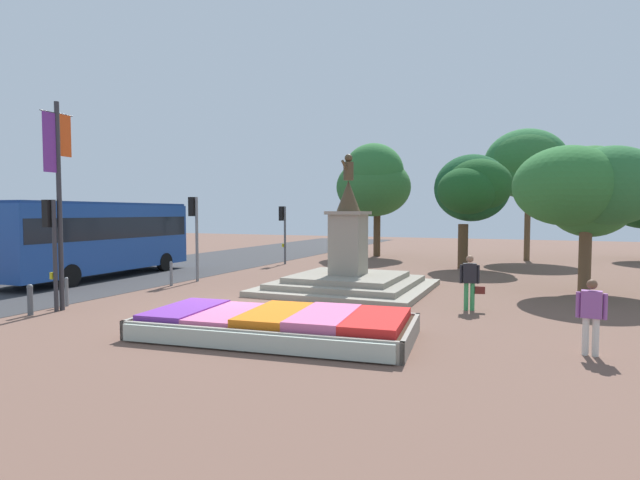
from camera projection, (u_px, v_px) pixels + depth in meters
ground_plane at (233, 311)px, 14.73m from camera, size 89.74×89.74×0.00m
street_asphalt_strip at (15, 291)px, 18.38m from camera, size 8.27×78.52×0.01m
flower_planter at (278, 325)px, 11.63m from camera, size 6.67×3.60×0.63m
statue_monument at (348, 271)px, 18.62m from camera, size 5.83×5.83×5.05m
traffic_light_near_crossing at (52, 234)px, 14.54m from camera, size 0.41×0.28×3.27m
traffic_light_mid_block at (195, 222)px, 20.90m from camera, size 0.41×0.29×3.54m
traffic_light_far_corner at (283, 224)px, 27.93m from camera, size 0.41×0.30×3.24m
banner_pole at (59, 195)px, 14.61m from camera, size 0.14×1.13×6.12m
city_bus at (98, 235)px, 22.07m from camera, size 2.86×9.61×3.34m
pedestrian_with_handbag at (470, 280)px, 14.73m from camera, size 0.72×0.30×1.64m
pedestrian_near_planter at (591, 312)px, 10.06m from camera, size 0.57×0.26×1.56m
kerb_bollard_mid_a at (30, 299)px, 14.05m from camera, size 0.17×0.17×0.89m
kerb_bollard_mid_b at (67, 291)px, 15.41m from camera, size 0.11×0.11×0.90m
kerb_bollard_north at (171, 273)px, 19.70m from camera, size 0.13×0.13×0.98m
park_tree_far_left at (587, 188)px, 17.85m from camera, size 4.93×4.42×5.34m
park_tree_far_right at (526, 163)px, 30.07m from camera, size 4.87×4.50×7.94m
park_tree_mid_canopy at (472, 188)px, 25.76m from camera, size 4.01×4.47×5.94m
park_tree_distant at (373, 182)px, 32.37m from camera, size 4.84×4.83×7.34m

